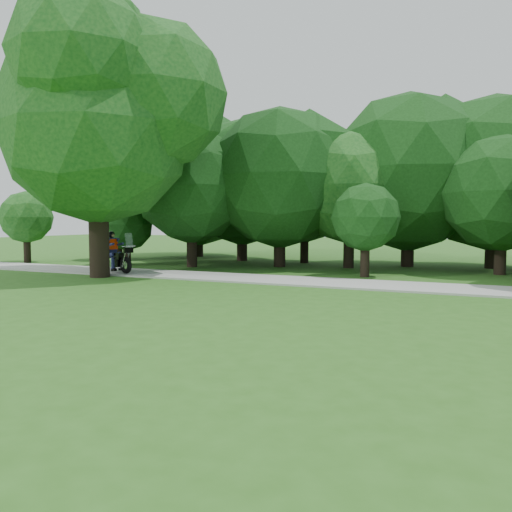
% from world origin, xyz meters
% --- Properties ---
extents(ground, '(100.00, 100.00, 0.00)m').
position_xyz_m(ground, '(0.00, 0.00, 0.00)').
color(ground, '#2C5C1A').
rests_on(ground, ground).
extents(walkway, '(60.00, 2.20, 0.06)m').
position_xyz_m(walkway, '(0.00, 8.00, 0.03)').
color(walkway, '#9D9D98').
rests_on(walkway, ground).
extents(tree_line, '(39.71, 12.10, 7.69)m').
position_xyz_m(tree_line, '(1.06, 14.44, 3.63)').
color(tree_line, black).
rests_on(tree_line, ground).
extents(big_tree_west, '(8.64, 6.56, 9.96)m').
position_xyz_m(big_tree_west, '(-10.54, 6.85, 5.76)').
color(big_tree_west, black).
rests_on(big_tree_west, ground).
extents(touring_motorcycle, '(1.93, 1.02, 1.51)m').
position_xyz_m(touring_motorcycle, '(-10.79, 7.57, 0.61)').
color(touring_motorcycle, black).
rests_on(touring_motorcycle, walkway).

